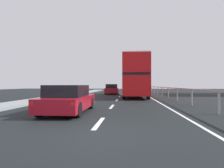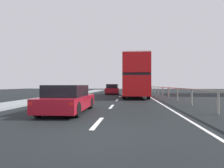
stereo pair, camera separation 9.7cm
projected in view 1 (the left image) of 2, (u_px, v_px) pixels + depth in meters
ground_plane at (90, 136)px, 4.87m from camera, size 74.88×120.00×0.10m
lane_paint_markings at (143, 103)px, 13.51m from camera, size 3.47×46.00×0.01m
bridge_side_railing at (184, 91)px, 13.37m from camera, size 0.10×42.00×1.09m
double_decker_bus_red at (135, 77)px, 20.61m from camera, size 2.55×10.46×4.26m
hatchback_car_near at (69, 99)px, 8.81m from camera, size 1.92×4.29×1.32m
sedan_car_ahead at (112, 89)px, 26.58m from camera, size 1.97×4.05×1.45m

